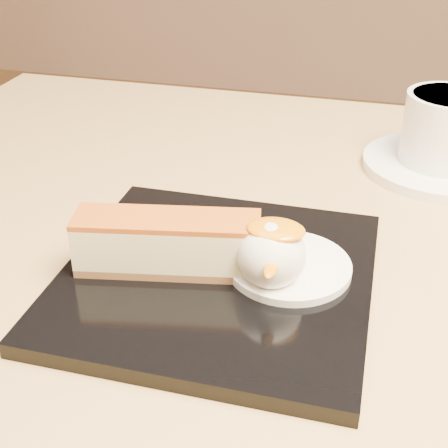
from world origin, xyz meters
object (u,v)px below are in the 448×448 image
(cheesecake, at_px, (168,243))
(ice_cream_scoop, at_px, (271,255))
(saucer, at_px, (439,165))
(dessert_plate, at_px, (217,278))
(table, at_px, (219,409))

(cheesecake, xyz_separation_m, ice_cream_scoop, (0.07, 0.00, 0.00))
(cheesecake, height_order, saucer, cheesecake)
(cheesecake, xyz_separation_m, saucer, (0.20, 0.25, -0.03))
(cheesecake, bearing_deg, dessert_plate, -2.47)
(table, bearing_deg, saucer, 52.45)
(cheesecake, bearing_deg, saucer, 40.70)
(ice_cream_scoop, bearing_deg, table, 147.85)
(dessert_plate, xyz_separation_m, saucer, (0.16, 0.24, -0.00))
(table, relative_size, cheesecake, 5.91)
(ice_cream_scoop, distance_m, saucer, 0.28)
(dessert_plate, xyz_separation_m, cheesecake, (-0.04, -0.01, 0.03))
(table, bearing_deg, cheesecake, -136.45)
(ice_cream_scoop, bearing_deg, cheesecake, 180.00)
(saucer, bearing_deg, dessert_plate, -123.96)
(table, distance_m, dessert_plate, 0.16)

